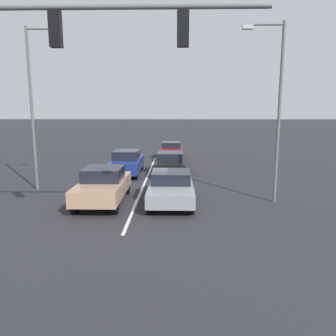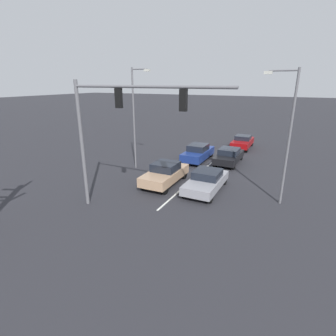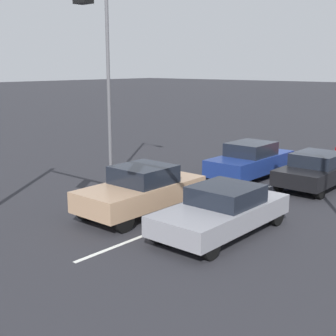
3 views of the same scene
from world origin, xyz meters
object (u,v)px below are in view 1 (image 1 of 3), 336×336
car_black_leftlane_second (170,162)px  car_maroon_leftlane_third (171,150)px  car_navy_midlane_second (127,162)px  street_lamp_left_shoulder (275,102)px  car_gray_leftlane_front (171,187)px  car_tan_midlane_front (103,185)px  traffic_signal_gantry (46,70)px  street_lamp_right_shoulder (34,100)px

car_black_leftlane_second → car_maroon_leftlane_third: (0.01, -6.21, 0.03)m
car_navy_midlane_second → street_lamp_left_shoulder: size_ratio=0.58×
car_gray_leftlane_front → car_tan_midlane_front: bearing=3.1°
car_gray_leftlane_front → car_navy_midlane_second: 7.04m
car_tan_midlane_front → street_lamp_left_shoulder: size_ratio=0.57×
car_tan_midlane_front → car_maroon_leftlane_third: size_ratio=1.01×
car_tan_midlane_front → car_black_leftlane_second: size_ratio=1.03×
car_maroon_leftlane_third → traffic_signal_gantry: traffic_signal_gantry is taller
car_black_leftlane_second → car_maroon_leftlane_third: 6.21m
car_gray_leftlane_front → car_maroon_leftlane_third: 13.04m
car_gray_leftlane_front → car_navy_midlane_second: bearing=-65.4°
car_tan_midlane_front → traffic_signal_gantry: 6.58m
traffic_signal_gantry → street_lamp_left_shoulder: size_ratio=1.11×
car_gray_leftlane_front → car_maroon_leftlane_third: car_maroon_leftlane_third is taller
street_lamp_left_shoulder → car_maroon_leftlane_third: bearing=-70.4°
car_maroon_leftlane_third → car_black_leftlane_second: bearing=90.1°
car_tan_midlane_front → car_black_leftlane_second: (-2.87, -6.99, -0.09)m
car_black_leftlane_second → street_lamp_right_shoulder: (6.67, 4.74, 3.90)m
car_tan_midlane_front → car_black_leftlane_second: bearing=-112.3°
car_maroon_leftlane_third → street_lamp_right_shoulder: street_lamp_right_shoulder is taller
car_maroon_leftlane_third → traffic_signal_gantry: size_ratio=0.51×
car_navy_midlane_second → street_lamp_right_shoulder: size_ratio=0.55×
car_tan_midlane_front → car_maroon_leftlane_third: (-2.86, -13.20, -0.05)m
car_maroon_leftlane_third → car_navy_midlane_second: bearing=67.3°
street_lamp_left_shoulder → car_tan_midlane_front: bearing=1.9°
traffic_signal_gantry → car_navy_midlane_second: bearing=-92.2°
street_lamp_right_shoulder → street_lamp_left_shoulder: (-11.28, 2.01, -0.15)m
car_navy_midlane_second → street_lamp_left_shoulder: (-7.40, 6.32, 3.68)m
car_tan_midlane_front → car_maroon_leftlane_third: car_tan_midlane_front is taller
car_tan_midlane_front → traffic_signal_gantry: bearing=85.8°
car_navy_midlane_second → traffic_signal_gantry: 12.30m
car_black_leftlane_second → car_navy_midlane_second: 2.82m
car_black_leftlane_second → car_gray_leftlane_front: bearing=91.2°
traffic_signal_gantry → street_lamp_left_shoulder: bearing=-146.8°
car_tan_midlane_front → street_lamp_left_shoulder: 8.33m
car_gray_leftlane_front → car_maroon_leftlane_third: bearing=-89.3°
car_maroon_leftlane_third → car_tan_midlane_front: bearing=77.8°
car_black_leftlane_second → street_lamp_right_shoulder: 9.06m
car_black_leftlane_second → car_navy_midlane_second: bearing=8.6°
car_navy_midlane_second → street_lamp_left_shoulder: bearing=139.5°
car_gray_leftlane_front → traffic_signal_gantry: 7.56m
car_tan_midlane_front → street_lamp_right_shoulder: 5.83m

